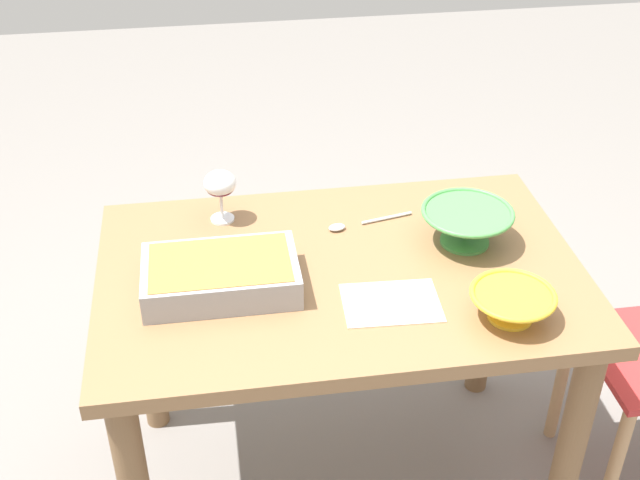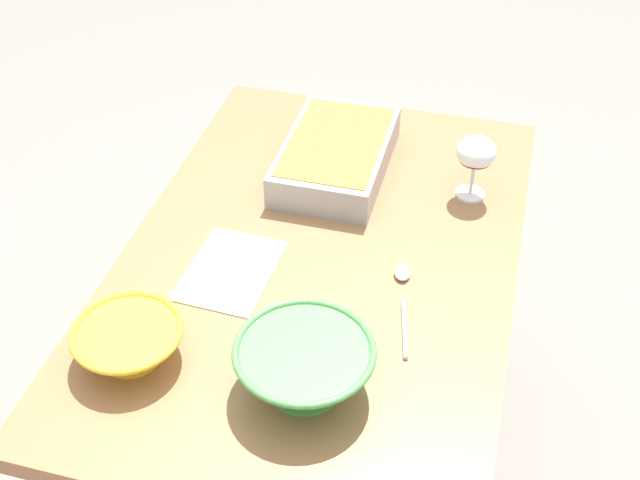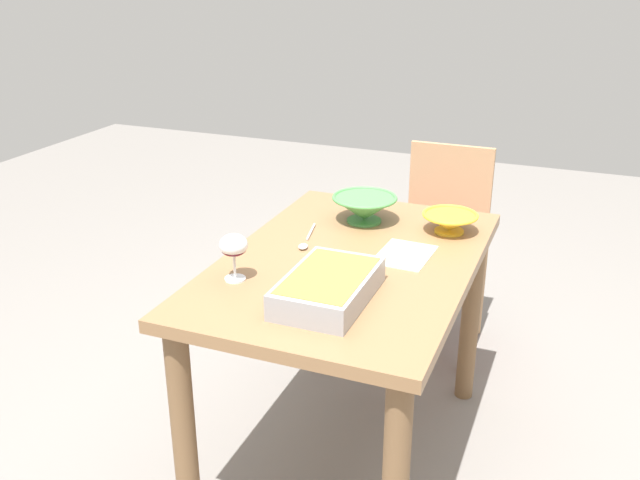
{
  "view_description": "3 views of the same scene",
  "coord_description": "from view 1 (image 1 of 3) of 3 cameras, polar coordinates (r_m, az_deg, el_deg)",
  "views": [
    {
      "loc": [
        -0.29,
        -1.59,
        1.93
      ],
      "look_at": [
        -0.04,
        0.09,
        0.79
      ],
      "focal_mm": 46.39,
      "sensor_mm": 36.0,
      "label": 1
    },
    {
      "loc": [
        1.16,
        0.31,
        1.82
      ],
      "look_at": [
        -0.01,
        -0.0,
        0.79
      ],
      "focal_mm": 45.86,
      "sensor_mm": 36.0,
      "label": 2
    },
    {
      "loc": [
        -1.91,
        -0.67,
        1.65
      ],
      "look_at": [
        -0.1,
        0.06,
        0.86
      ],
      "focal_mm": 39.5,
      "sensor_mm": 36.0,
      "label": 3
    }
  ],
  "objects": [
    {
      "name": "casserole_dish",
      "position": [
        1.92,
        -6.87,
        -2.34
      ],
      "size": [
        0.36,
        0.22,
        0.08
      ],
      "color": "#99999E",
      "rests_on": "dining_table"
    },
    {
      "name": "napkin",
      "position": [
        1.89,
        4.93,
        -4.34
      ],
      "size": [
        0.23,
        0.17,
        0.0
      ],
      "primitive_type": "cube",
      "rotation": [
        0.0,
        0.0,
        -0.05
      ],
      "color": "beige",
      "rests_on": "dining_table"
    },
    {
      "name": "wine_glass",
      "position": [
        2.14,
        -6.91,
        3.74
      ],
      "size": [
        0.08,
        0.08,
        0.14
      ],
      "color": "white",
      "rests_on": "dining_table"
    },
    {
      "name": "ground_plane",
      "position": [
        2.52,
        1.18,
        -16.14
      ],
      "size": [
        8.0,
        8.0,
        0.0
      ],
      "primitive_type": "plane",
      "color": "gray"
    },
    {
      "name": "small_bowl",
      "position": [
        1.87,
        13.1,
        -4.28
      ],
      "size": [
        0.19,
        0.19,
        0.07
      ],
      "color": "yellow",
      "rests_on": "dining_table"
    },
    {
      "name": "mixing_bowl",
      "position": [
        2.09,
        10.06,
        1.06
      ],
      "size": [
        0.23,
        0.23,
        0.1
      ],
      "color": "#4C994C",
      "rests_on": "dining_table"
    },
    {
      "name": "dining_table",
      "position": [
        2.08,
        1.37,
        -4.86
      ],
      "size": [
        1.17,
        0.76,
        0.76
      ],
      "color": "olive",
      "rests_on": "ground_plane"
    },
    {
      "name": "serving_spoon",
      "position": [
        2.15,
        2.33,
        1.1
      ],
      "size": [
        0.23,
        0.07,
        0.01
      ],
      "color": "silver",
      "rests_on": "dining_table"
    }
  ]
}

